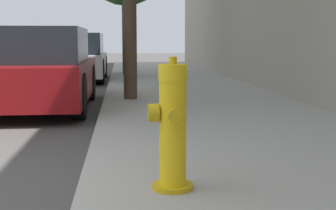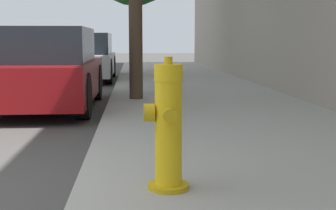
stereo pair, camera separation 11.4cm
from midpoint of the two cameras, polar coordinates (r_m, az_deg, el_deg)
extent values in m
cube|color=#99968E|center=(3.66, 17.91, -10.34)|extent=(3.48, 40.00, 0.11)
cylinder|color=#C39C11|center=(3.44, 1.01, -9.85)|extent=(0.30, 0.30, 0.03)
cylinder|color=yellow|center=(3.34, 1.03, -3.44)|extent=(0.19, 0.19, 0.75)
cylinder|color=yellow|center=(3.28, 1.04, 3.97)|extent=(0.20, 0.20, 0.12)
cylinder|color=#C39C11|center=(3.28, 1.05, 5.45)|extent=(0.06, 0.06, 0.05)
cylinder|color=#C39C11|center=(3.19, 1.24, -1.26)|extent=(0.09, 0.06, 0.09)
cylinder|color=#C39C11|center=(3.44, 0.84, -0.58)|extent=(0.09, 0.06, 0.09)
cylinder|color=#C39C11|center=(3.30, -1.31, -0.93)|extent=(0.08, 0.13, 0.13)
cube|color=maroon|center=(8.36, -14.83, 3.00)|extent=(1.85, 3.81, 0.62)
cube|color=black|center=(8.18, -15.18, 7.08)|extent=(1.70, 2.10, 0.57)
cylinder|color=black|center=(9.70, -18.43, 2.60)|extent=(0.20, 0.70, 0.70)
cylinder|color=black|center=(9.43, -8.43, 2.78)|extent=(0.20, 0.70, 0.70)
cylinder|color=black|center=(7.09, -9.82, 1.08)|extent=(0.20, 0.70, 0.70)
cube|color=#B7B7BC|center=(13.95, -10.06, 4.94)|extent=(1.74, 3.81, 0.59)
cube|color=black|center=(13.78, -10.19, 7.37)|extent=(1.60, 2.10, 0.59)
cylinder|color=black|center=(15.23, -12.56, 4.58)|extent=(0.20, 0.69, 0.69)
cylinder|color=black|center=(15.08, -6.61, 4.69)|extent=(0.20, 0.69, 0.69)
cylinder|color=black|center=(12.90, -14.07, 3.97)|extent=(0.20, 0.69, 0.69)
cylinder|color=black|center=(12.72, -7.04, 4.10)|extent=(0.20, 0.69, 0.69)
cylinder|color=#423323|center=(8.59, -3.61, 11.88)|extent=(0.25, 0.25, 3.33)
cylinder|color=#423323|center=(14.95, -3.90, 8.78)|extent=(0.24, 0.24, 2.60)
camera|label=1|loc=(0.06, -89.28, 0.10)|focal=50.00mm
camera|label=2|loc=(0.06, 90.72, -0.10)|focal=50.00mm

